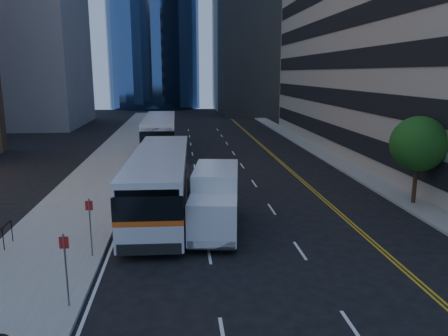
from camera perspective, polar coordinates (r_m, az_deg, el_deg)
name	(u,v)px	position (r m, az deg, el deg)	size (l,w,h in m)	color
ground	(301,271)	(17.90, 10.07, -13.15)	(160.00, 160.00, 0.00)	black
sidewalk_west	(117,156)	(41.63, -13.79, 1.48)	(5.00, 90.00, 0.15)	gray
sidewalk_east	(322,153)	(43.41, 12.62, 1.97)	(2.00, 90.00, 0.15)	gray
midrise_west	(10,1)	(72.12, -26.15, 18.97)	(18.00, 18.00, 35.00)	gray
street_tree	(419,144)	(27.48, 24.07, 2.87)	(3.20, 3.20, 5.10)	#332114
bus_front	(160,181)	(24.16, -8.34, -1.68)	(3.30, 13.25, 3.40)	silver
bus_rear	(160,133)	(43.60, -8.35, 4.59)	(3.03, 13.37, 3.44)	white
box_truck	(215,199)	(21.42, -1.13, -4.11)	(2.98, 6.50, 3.00)	silver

